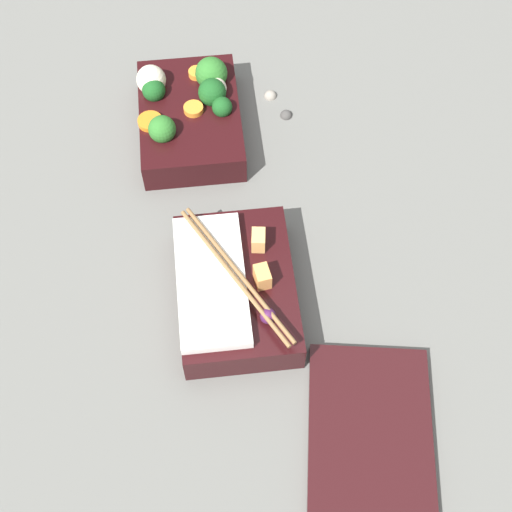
% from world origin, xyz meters
% --- Properties ---
extents(ground_plane, '(3.00, 3.00, 0.00)m').
position_xyz_m(ground_plane, '(0.00, 0.00, 0.00)').
color(ground_plane, slate).
extents(bento_tray_vegetable, '(0.19, 0.14, 0.08)m').
position_xyz_m(bento_tray_vegetable, '(-0.13, -0.01, 0.03)').
color(bento_tray_vegetable, black).
rests_on(bento_tray_vegetable, ground_plane).
extents(bento_tray_rice, '(0.19, 0.13, 0.07)m').
position_xyz_m(bento_tray_rice, '(0.14, 0.02, 0.03)').
color(bento_tray_rice, black).
rests_on(bento_tray_rice, ground_plane).
extents(bento_lid, '(0.21, 0.16, 0.01)m').
position_xyz_m(bento_lid, '(0.32, 0.15, 0.01)').
color(bento_lid, black).
rests_on(bento_lid, ground_plane).
extents(pebble_0, '(0.02, 0.02, 0.02)m').
position_xyz_m(pebble_0, '(-0.18, 0.10, 0.00)').
color(pebble_0, gray).
rests_on(pebble_0, ground_plane).
extents(pebble_2, '(0.02, 0.02, 0.02)m').
position_xyz_m(pebble_2, '(-0.14, 0.12, 0.00)').
color(pebble_2, '#474442').
rests_on(pebble_2, ground_plane).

